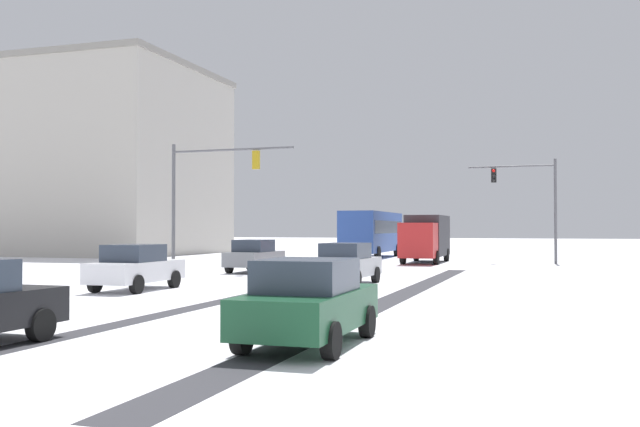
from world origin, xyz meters
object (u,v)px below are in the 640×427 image
(car_white_third, at_px, (136,267))
(box_truck_delivery, at_px, (426,237))
(car_grey_lead, at_px, (254,256))
(car_silver_second, at_px, (346,263))
(traffic_signal_far_right, at_px, (531,193))
(office_building_far_left_block, at_px, (85,163))
(traffic_signal_near_left, at_px, (206,183))
(car_dark_green_fourth, at_px, (308,302))
(bus_oncoming, at_px, (373,231))

(car_white_third, xyz_separation_m, box_truck_delivery, (6.40, 23.26, 0.82))
(car_grey_lead, relative_size, car_silver_second, 0.98)
(traffic_signal_far_right, distance_m, car_white_third, 27.79)
(car_white_third, xyz_separation_m, office_building_far_left_block, (-24.56, 30.55, 7.10))
(traffic_signal_near_left, relative_size, car_dark_green_fourth, 1.63)
(office_building_far_left_block, bearing_deg, car_dark_green_fourth, -49.37)
(car_silver_second, bearing_deg, bus_oncoming, 101.42)
(car_silver_second, xyz_separation_m, office_building_far_left_block, (-30.94, 25.75, 7.10))
(car_silver_second, height_order, office_building_far_left_block, office_building_far_left_block)
(car_silver_second, bearing_deg, box_truck_delivery, 89.96)
(traffic_signal_near_left, distance_m, box_truck_delivery, 15.96)
(traffic_signal_near_left, height_order, box_truck_delivery, traffic_signal_near_left)
(traffic_signal_near_left, distance_m, bus_oncoming, 19.74)
(traffic_signal_far_right, distance_m, car_grey_lead, 19.02)
(traffic_signal_near_left, relative_size, office_building_far_left_block, 0.32)
(traffic_signal_far_right, relative_size, car_grey_lead, 1.58)
(car_grey_lead, relative_size, office_building_far_left_block, 0.20)
(traffic_signal_near_left, bearing_deg, traffic_signal_far_right, 42.48)
(car_grey_lead, bearing_deg, traffic_signal_near_left, -165.21)
(traffic_signal_near_left, xyz_separation_m, car_dark_green_fourth, (12.19, -19.66, -3.65))
(traffic_signal_near_left, bearing_deg, office_building_far_left_block, 137.45)
(car_grey_lead, xyz_separation_m, box_truck_delivery, (6.54, 12.31, 0.82))
(car_dark_green_fourth, relative_size, box_truck_delivery, 0.55)
(traffic_signal_far_right, bearing_deg, car_dark_green_fourth, -95.37)
(car_white_third, height_order, bus_oncoming, bus_oncoming)
(traffic_signal_near_left, height_order, car_grey_lead, traffic_signal_near_left)
(car_silver_second, height_order, car_dark_green_fourth, same)
(bus_oncoming, bearing_deg, car_grey_lead, -94.73)
(box_truck_delivery, bearing_deg, car_grey_lead, -117.98)
(box_truck_delivery, height_order, office_building_far_left_block, office_building_far_left_block)
(car_dark_green_fourth, bearing_deg, office_building_far_left_block, 130.63)
(car_silver_second, distance_m, car_white_third, 7.99)
(bus_oncoming, distance_m, box_truck_delivery, 8.02)
(traffic_signal_near_left, height_order, car_white_third, traffic_signal_near_left)
(traffic_signal_far_right, distance_m, car_dark_green_fourth, 34.06)
(car_grey_lead, height_order, bus_oncoming, bus_oncoming)
(car_dark_green_fourth, bearing_deg, car_grey_lead, 115.80)
(car_white_third, height_order, car_dark_green_fourth, same)
(car_dark_green_fourth, xyz_separation_m, office_building_far_left_block, (-34.22, 39.89, 7.10))
(box_truck_delivery, bearing_deg, traffic_signal_near_left, -124.58)
(car_silver_second, bearing_deg, car_white_third, -143.08)
(car_grey_lead, xyz_separation_m, car_dark_green_fourth, (9.81, -20.29, 0.00))
(traffic_signal_near_left, distance_m, car_dark_green_fourth, 23.42)
(car_grey_lead, distance_m, car_dark_green_fourth, 22.53)
(car_silver_second, xyz_separation_m, car_white_third, (-6.38, -4.80, 0.00))
(traffic_signal_far_right, bearing_deg, traffic_signal_near_left, -137.52)
(car_dark_green_fourth, relative_size, office_building_far_left_block, 0.20)
(car_white_third, relative_size, box_truck_delivery, 0.56)
(car_dark_green_fourth, xyz_separation_m, bus_oncoming, (-8.27, 38.85, 1.18))
(car_silver_second, relative_size, box_truck_delivery, 0.56)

